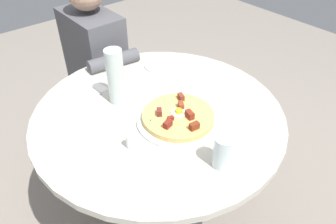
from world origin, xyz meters
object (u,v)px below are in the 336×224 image
Objects in this scene: water_bottle at (116,77)px; water_glass at (223,152)px; bread_plate at (162,65)px; fork at (88,86)px; person_seated at (99,81)px; breakfast_pizza at (178,116)px; pizza_plate at (178,120)px; knife at (81,89)px; salt_shaker at (130,142)px; dining_table at (159,142)px.

water_glass is at bearing -172.99° from water_bottle.
fork is (0.07, 0.38, 0.00)m from bread_plate.
breakfast_pizza is at bearing 174.57° from person_seated.
pizza_plate is at bearing -169.48° from fork.
water_bottle reaches higher than water_glass.
knife is 1.46× the size of water_glass.
water_glass reaches higher than salt_shaker.
breakfast_pizza is 2.31× the size of water_glass.
knife is 0.22m from water_bottle.
pizza_plate is 0.02m from breakfast_pizza.
bread_plate is at bearing -71.56° from water_bottle.
breakfast_pizza is (-0.00, 0.00, 0.02)m from pizza_plate.
water_glass is at bearing 171.36° from pizza_plate.
water_glass is 2.19× the size of salt_shaker.
bread_plate reaches higher than dining_table.
water_glass reaches higher than knife.
pizza_plate is at bearing -167.83° from dining_table.
water_glass is at bearing -144.83° from salt_shaker.
knife is (0.06, 0.42, 0.00)m from bread_plate.
water_bottle reaches higher than fork.
salt_shaker reaches higher than bread_plate.
dining_table is 0.42m from knife.
breakfast_pizza is at bearing 149.45° from bread_plate.
bread_plate is 0.97× the size of knife.
dining_table is at bearing -64.45° from salt_shaker.
salt_shaker is (0.00, 0.23, 0.00)m from breakfast_pizza.
water_bottle reaches higher than salt_shaker.
bread_plate is 0.42m from knife.
dining_table is 4.28× the size of water_bottle.
water_glass is at bearing 157.79° from bread_plate.
knife is 0.44m from salt_shaker.
salt_shaker is at bearing 166.04° from knife.
water_glass reaches higher than breakfast_pizza.
pizza_plate reaches higher than bread_plate.
dining_table is 0.71m from person_seated.
person_seated is 4.68× the size of water_bottle.
person_seated is 0.85m from breakfast_pizza.
pizza_plate is (-0.80, 0.08, 0.25)m from person_seated.
water_bottle is (0.27, 0.11, 0.10)m from breakfast_pizza.
breakfast_pizza is 0.48m from knife.
pizza_plate is at bearing 149.42° from bread_plate.
knife is (0.44, 0.19, 0.00)m from pizza_plate.
dining_table is 8.41× the size of water_glass.
water_bottle is (-0.11, 0.33, 0.12)m from bread_plate.
fork is 3.19× the size of salt_shaker.
knife is (0.44, 0.19, -0.02)m from breakfast_pizza.
breakfast_pizza is (-0.10, -0.02, 0.20)m from dining_table.
person_seated reaches higher than bread_plate.
water_glass is at bearing 176.97° from dining_table.
fork is at bearing 9.18° from water_glass.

